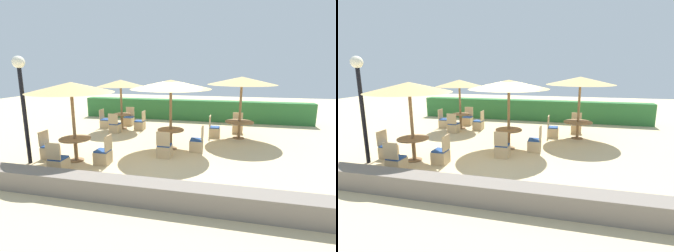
# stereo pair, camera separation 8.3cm
# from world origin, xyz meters

# --- Properties ---
(ground_plane) EXTENTS (40.00, 40.00, 0.00)m
(ground_plane) POSITION_xyz_m (0.00, 0.00, 0.00)
(ground_plane) COLOR #D1BA8C
(hedge_row) EXTENTS (13.00, 0.70, 1.16)m
(hedge_row) POSITION_xyz_m (0.00, 6.48, 0.58)
(hedge_row) COLOR #2D6B33
(hedge_row) RESTS_ON ground_plane
(stone_border) EXTENTS (10.00, 0.56, 0.50)m
(stone_border) POSITION_xyz_m (0.00, -3.34, 0.25)
(stone_border) COLOR slate
(stone_border) RESTS_ON ground_plane
(lamp_post) EXTENTS (0.36, 0.36, 3.32)m
(lamp_post) POSITION_xyz_m (-3.95, -1.79, 2.35)
(lamp_post) COLOR black
(lamp_post) RESTS_ON ground_plane
(parasol_back_left) EXTENTS (2.29, 2.29, 2.41)m
(parasol_back_left) POSITION_xyz_m (-3.05, 3.45, 2.24)
(parasol_back_left) COLOR olive
(parasol_back_left) RESTS_ON ground_plane
(round_table_back_left) EXTENTS (0.91, 0.91, 0.74)m
(round_table_back_left) POSITION_xyz_m (-3.05, 3.45, 0.55)
(round_table_back_left) COLOR olive
(round_table_back_left) RESTS_ON ground_plane
(patio_chair_back_left_south) EXTENTS (0.46, 0.46, 0.93)m
(patio_chair_back_left_south) POSITION_xyz_m (-3.02, 2.57, 0.26)
(patio_chair_back_left_south) COLOR tan
(patio_chair_back_left_south) RESTS_ON ground_plane
(patio_chair_back_left_east) EXTENTS (0.46, 0.46, 0.93)m
(patio_chair_back_left_east) POSITION_xyz_m (-2.10, 3.46, 0.26)
(patio_chair_back_left_east) COLOR tan
(patio_chair_back_left_east) RESTS_ON ground_plane
(patio_chair_back_left_north) EXTENTS (0.46, 0.46, 0.93)m
(patio_chair_back_left_north) POSITION_xyz_m (-3.03, 4.34, 0.26)
(patio_chair_back_left_north) COLOR tan
(patio_chair_back_left_north) RESTS_ON ground_plane
(patio_chair_back_left_west) EXTENTS (0.46, 0.46, 0.93)m
(patio_chair_back_left_west) POSITION_xyz_m (-3.95, 3.44, 0.26)
(patio_chair_back_left_west) COLOR tan
(patio_chair_back_left_west) RESTS_ON ground_plane
(parasol_center) EXTENTS (2.94, 2.94, 2.56)m
(parasol_center) POSITION_xyz_m (0.07, 0.75, 2.39)
(parasol_center) COLOR olive
(parasol_center) RESTS_ON ground_plane
(round_table_center) EXTENTS (0.98, 0.98, 0.75)m
(round_table_center) POSITION_xyz_m (0.07, 0.75, 0.57)
(round_table_center) COLOR olive
(round_table_center) RESTS_ON ground_plane
(patio_chair_center_south) EXTENTS (0.46, 0.46, 0.93)m
(patio_chair_center_south) POSITION_xyz_m (0.08, -0.24, 0.26)
(patio_chair_center_south) COLOR tan
(patio_chair_center_south) RESTS_ON ground_plane
(patio_chair_center_east) EXTENTS (0.46, 0.46, 0.93)m
(patio_chair_center_east) POSITION_xyz_m (1.06, 0.70, 0.26)
(patio_chair_center_east) COLOR tan
(patio_chair_center_east) RESTS_ON ground_plane
(parasol_back_right) EXTENTS (2.82, 2.82, 2.62)m
(parasol_back_right) POSITION_xyz_m (2.59, 2.87, 2.45)
(parasol_back_right) COLOR olive
(parasol_back_right) RESTS_ON ground_plane
(round_table_back_right) EXTENTS (1.20, 1.20, 0.74)m
(round_table_back_right) POSITION_xyz_m (2.59, 2.87, 0.60)
(round_table_back_right) COLOR olive
(round_table_back_right) RESTS_ON ground_plane
(patio_chair_back_right_west) EXTENTS (0.46, 0.46, 0.93)m
(patio_chair_back_right_west) POSITION_xyz_m (1.53, 2.92, 0.26)
(patio_chair_back_right_west) COLOR tan
(patio_chair_back_right_west) RESTS_ON ground_plane
(patio_chair_back_right_north) EXTENTS (0.46, 0.46, 0.93)m
(patio_chair_back_right_north) POSITION_xyz_m (2.55, 3.89, 0.26)
(patio_chair_back_right_north) COLOR tan
(patio_chair_back_right_north) RESTS_ON ground_plane
(parasol_front_left) EXTENTS (2.67, 2.67, 2.55)m
(parasol_front_left) POSITION_xyz_m (-2.64, -1.25, 2.38)
(parasol_front_left) COLOR olive
(parasol_front_left) RESTS_ON ground_plane
(round_table_front_left) EXTENTS (0.99, 0.99, 0.76)m
(round_table_front_left) POSITION_xyz_m (-2.64, -1.25, 0.58)
(round_table_front_left) COLOR olive
(round_table_front_left) RESTS_ON ground_plane
(patio_chair_front_left_east) EXTENTS (0.46, 0.46, 0.93)m
(patio_chair_front_left_east) POSITION_xyz_m (-1.65, -1.28, 0.26)
(patio_chair_front_left_east) COLOR tan
(patio_chair_front_left_east) RESTS_ON ground_plane
(patio_chair_front_left_west) EXTENTS (0.46, 0.46, 0.93)m
(patio_chair_front_left_west) POSITION_xyz_m (-3.64, -1.23, 0.26)
(patio_chair_front_left_west) COLOR tan
(patio_chair_front_left_west) RESTS_ON ground_plane
(patio_chair_front_left_south) EXTENTS (0.46, 0.46, 0.93)m
(patio_chair_front_left_south) POSITION_xyz_m (-2.59, -2.23, 0.26)
(patio_chair_front_left_south) COLOR tan
(patio_chair_front_left_south) RESTS_ON ground_plane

